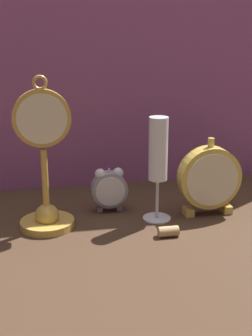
% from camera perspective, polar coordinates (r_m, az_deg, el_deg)
% --- Properties ---
extents(ground_plane, '(4.00, 4.00, 0.00)m').
position_cam_1_polar(ground_plane, '(0.99, 0.91, -7.98)').
color(ground_plane, '#422D1E').
extents(fabric_backdrop_drape, '(1.29, 0.01, 0.78)m').
position_cam_1_polar(fabric_backdrop_drape, '(1.21, -2.35, 15.92)').
color(fabric_backdrop_drape, '#8E4C7F').
rests_on(fabric_backdrop_drape, ground_plane).
extents(pocket_watch_on_stand, '(0.12, 0.12, 0.32)m').
position_cam_1_polar(pocket_watch_on_stand, '(0.99, -9.86, -0.96)').
color(pocket_watch_on_stand, gold).
rests_on(pocket_watch_on_stand, ground_plane).
extents(alarm_clock_twin_bell, '(0.08, 0.03, 0.10)m').
position_cam_1_polar(alarm_clock_twin_bell, '(1.08, -2.04, -2.42)').
color(alarm_clock_twin_bell, gray).
rests_on(alarm_clock_twin_bell, ground_plane).
extents(mantel_clock_silver, '(0.14, 0.04, 0.18)m').
position_cam_1_polar(mantel_clock_silver, '(1.07, 10.13, -1.23)').
color(mantel_clock_silver, gold).
rests_on(mantel_clock_silver, ground_plane).
extents(champagne_flute, '(0.06, 0.06, 0.23)m').
position_cam_1_polar(champagne_flute, '(1.01, 3.93, 1.33)').
color(champagne_flute, silver).
rests_on(champagne_flute, ground_plane).
extents(wine_cork, '(0.04, 0.02, 0.02)m').
position_cam_1_polar(wine_cork, '(0.97, 5.18, -7.71)').
color(wine_cork, tan).
rests_on(wine_cork, ground_plane).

